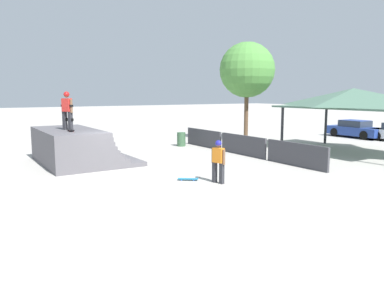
{
  "coord_description": "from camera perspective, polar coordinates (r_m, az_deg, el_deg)",
  "views": [
    {
      "loc": [
        14.3,
        -5.67,
        3.22
      ],
      "look_at": [
        -0.36,
        3.68,
        0.87
      ],
      "focal_mm": 35.0,
      "sensor_mm": 36.0,
      "label": 1
    }
  ],
  "objects": [
    {
      "name": "quarter_pipe_ramp",
      "position": [
        18.29,
        -17.46,
        -0.52
      ],
      "size": [
        5.17,
        3.95,
        1.59
      ],
      "color": "#565459",
      "rests_on": "ground"
    },
    {
      "name": "barrier_fence",
      "position": [
        19.91,
        7.73,
        -0.16
      ],
      "size": [
        10.79,
        0.12,
        1.05
      ],
      "color": "#3D3D42",
      "rests_on": "ground"
    },
    {
      "name": "skateboard_on_ground",
      "position": [
        14.04,
        -0.5,
        -5.34
      ],
      "size": [
        0.62,
        0.72,
        0.09
      ],
      "rotation": [
        0.0,
        0.0,
        0.91
      ],
      "color": "blue",
      "rests_on": "ground"
    },
    {
      "name": "trash_bin",
      "position": [
        23.08,
        -1.65,
        0.73
      ],
      "size": [
        0.52,
        0.52,
        0.85
      ],
      "primitive_type": "cylinder",
      "color": "#385B3D",
      "rests_on": "ground"
    },
    {
      "name": "parked_car_blue",
      "position": [
        30.18,
        23.66,
        2.06
      ],
      "size": [
        4.17,
        1.88,
        1.27
      ],
      "rotation": [
        0.0,
        0.0,
        -0.04
      ],
      "color": "navy",
      "rests_on": "ground"
    },
    {
      "name": "tree_beside_pavilion",
      "position": [
        25.6,
        8.38,
        11.07
      ],
      "size": [
        3.67,
        3.67,
        6.62
      ],
      "color": "brown",
      "rests_on": "ground"
    },
    {
      "name": "ground_plane",
      "position": [
        15.72,
        -10.69,
        -4.27
      ],
      "size": [
        160.0,
        160.0,
        0.0
      ],
      "primitive_type": "plane",
      "color": "#ADA8A0"
    },
    {
      "name": "bystander_walking",
      "position": [
        13.5,
        4.03,
        -2.15
      ],
      "size": [
        0.62,
        0.3,
        1.57
      ],
      "rotation": [
        0.0,
        0.0,
        3.39
      ],
      "color": "#2D2D33",
      "rests_on": "ground"
    },
    {
      "name": "pavilion_shelter",
      "position": [
        22.17,
        23.34,
        6.38
      ],
      "size": [
        7.56,
        4.65,
        3.51
      ],
      "color": "#2D2D33",
      "rests_on": "ground"
    },
    {
      "name": "skateboard_on_deck",
      "position": [
        17.14,
        -17.98,
        2.04
      ],
      "size": [
        0.79,
        0.27,
        0.09
      ],
      "rotation": [
        0.0,
        0.0,
        -0.09
      ],
      "color": "red",
      "rests_on": "quarter_pipe_ramp"
    },
    {
      "name": "skater_on_deck",
      "position": [
        17.8,
        -18.5,
        5.24
      ],
      "size": [
        0.73,
        0.48,
        1.73
      ],
      "rotation": [
        0.0,
        0.0,
        0.47
      ],
      "color": "#2D2D33",
      "rests_on": "quarter_pipe_ramp"
    }
  ]
}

